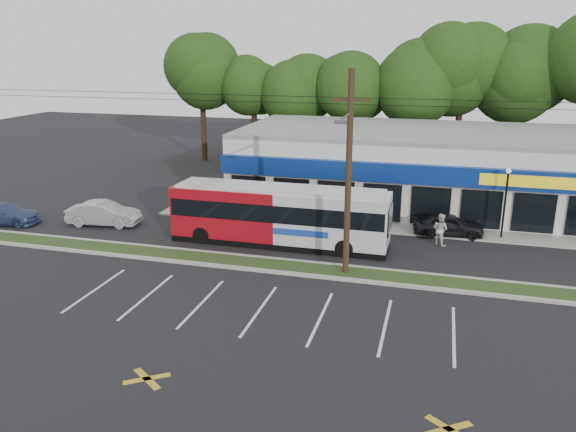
% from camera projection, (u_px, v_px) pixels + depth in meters
% --- Properties ---
extents(ground, '(120.00, 120.00, 0.00)m').
position_uv_depth(ground, '(282.00, 275.00, 27.98)').
color(ground, black).
rests_on(ground, ground).
extents(grass_strip, '(40.00, 1.60, 0.12)m').
position_uv_depth(grass_strip, '(288.00, 267.00, 28.88)').
color(grass_strip, '#1D3114').
rests_on(grass_strip, ground).
extents(curb_south, '(40.00, 0.25, 0.14)m').
position_uv_depth(curb_south, '(283.00, 273.00, 28.09)').
color(curb_south, '#9E9E93').
rests_on(curb_south, ground).
extents(curb_north, '(40.00, 0.25, 0.14)m').
position_uv_depth(curb_north, '(292.00, 261.00, 29.66)').
color(curb_north, '#9E9E93').
rests_on(curb_north, ground).
extents(sidewalk, '(32.00, 2.20, 0.10)m').
position_uv_depth(sidewalk, '(399.00, 229.00, 35.00)').
color(sidewalk, '#9E9E93').
rests_on(sidewalk, ground).
extents(strip_mall, '(25.00, 12.55, 5.30)m').
position_uv_depth(strip_mall, '(416.00, 166.00, 40.51)').
color(strip_mall, beige).
rests_on(strip_mall, ground).
extents(utility_pole, '(50.00, 2.77, 10.00)m').
position_uv_depth(utility_pole, '(345.00, 168.00, 26.55)').
color(utility_pole, black).
rests_on(utility_pole, ground).
extents(lamp_post, '(0.30, 0.30, 4.25)m').
position_uv_depth(lamp_post, '(506.00, 195.00, 32.54)').
color(lamp_post, black).
rests_on(lamp_post, ground).
extents(tree_line, '(46.76, 6.76, 11.83)m').
position_uv_depth(tree_line, '(409.00, 77.00, 48.53)').
color(tree_line, black).
rests_on(tree_line, ground).
extents(metrobus, '(12.50, 2.65, 3.36)m').
position_uv_depth(metrobus, '(280.00, 214.00, 31.98)').
color(metrobus, maroon).
rests_on(metrobus, ground).
extents(car_dark, '(4.29, 2.18, 1.40)m').
position_uv_depth(car_dark, '(448.00, 225.00, 33.61)').
color(car_dark, black).
rests_on(car_dark, ground).
extents(car_silver, '(4.76, 2.19, 1.51)m').
position_uv_depth(car_silver, '(104.00, 214.00, 35.65)').
color(car_silver, '#9A9BA2').
rests_on(car_silver, ground).
extents(car_blue, '(4.87, 2.57, 1.35)m').
position_uv_depth(car_blue, '(3.00, 213.00, 35.98)').
color(car_blue, navy).
rests_on(car_blue, ground).
extents(pedestrian_a, '(0.82, 0.73, 1.89)m').
position_uv_depth(pedestrian_a, '(386.00, 222.00, 33.28)').
color(pedestrian_a, beige).
rests_on(pedestrian_a, ground).
extents(pedestrian_b, '(1.15, 1.09, 1.87)m').
position_uv_depth(pedestrian_b, '(440.00, 229.00, 31.99)').
color(pedestrian_b, beige).
rests_on(pedestrian_b, ground).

